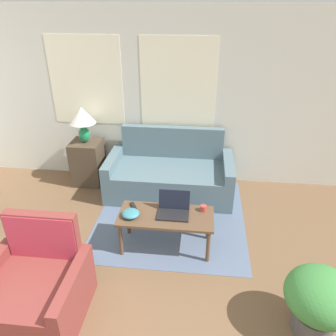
# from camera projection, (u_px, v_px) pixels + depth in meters

# --- Properties ---
(wall_back) EXTENTS (6.50, 0.06, 2.60)m
(wall_back) POSITION_uv_depth(u_px,v_px,m) (138.00, 98.00, 4.92)
(wall_back) COLOR silver
(wall_back) RESTS_ON ground_plane
(rug) EXTENTS (1.96, 2.01, 0.01)m
(rug) POSITION_uv_depth(u_px,v_px,m) (171.00, 216.00, 4.47)
(rug) COLOR slate
(rug) RESTS_ON ground_plane
(couch) EXTENTS (1.83, 0.91, 0.93)m
(couch) POSITION_uv_depth(u_px,v_px,m) (170.00, 175.00, 4.94)
(couch) COLOR slate
(couch) RESTS_ON ground_plane
(armchair) EXTENTS (0.89, 0.83, 0.92)m
(armchair) POSITION_uv_depth(u_px,v_px,m) (36.00, 290.00, 3.02)
(armchair) COLOR brown
(armchair) RESTS_ON ground_plane
(side_table) EXTENTS (0.45, 0.45, 0.70)m
(side_table) POSITION_uv_depth(u_px,v_px,m) (88.00, 162.00, 5.16)
(side_table) COLOR #4C3D2D
(side_table) RESTS_ON ground_plane
(table_lamp) EXTENTS (0.38, 0.38, 0.55)m
(table_lamp) POSITION_uv_depth(u_px,v_px,m) (82.00, 118.00, 4.82)
(table_lamp) COLOR #1E8451
(table_lamp) RESTS_ON side_table
(coffee_table) EXTENTS (1.09, 0.49, 0.46)m
(coffee_table) POSITION_uv_depth(u_px,v_px,m) (166.00, 219.00, 3.76)
(coffee_table) COLOR brown
(coffee_table) RESTS_ON ground_plane
(laptop) EXTENTS (0.36, 0.29, 0.24)m
(laptop) POSITION_uv_depth(u_px,v_px,m) (173.00, 209.00, 3.75)
(laptop) COLOR black
(laptop) RESTS_ON coffee_table
(cup_navy) EXTENTS (0.07, 0.07, 0.07)m
(cup_navy) POSITION_uv_depth(u_px,v_px,m) (203.00, 208.00, 3.80)
(cup_navy) COLOR #B23D38
(cup_navy) RESTS_ON coffee_table
(snack_bowl) EXTENTS (0.20, 0.20, 0.08)m
(snack_bowl) POSITION_uv_depth(u_px,v_px,m) (131.00, 214.00, 3.70)
(snack_bowl) COLOR teal
(snack_bowl) RESTS_ON coffee_table
(tv_remote) EXTENTS (0.11, 0.15, 0.02)m
(tv_remote) POSITION_uv_depth(u_px,v_px,m) (133.00, 206.00, 3.88)
(tv_remote) COLOR black
(tv_remote) RESTS_ON coffee_table
(potted_plant) EXTENTS (0.60, 0.60, 0.66)m
(potted_plant) POSITION_uv_depth(u_px,v_px,m) (320.00, 299.00, 2.79)
(potted_plant) COLOR #4C4C4C
(potted_plant) RESTS_ON ground_plane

